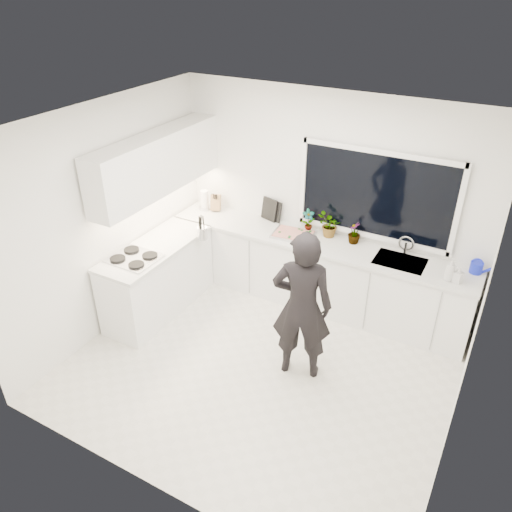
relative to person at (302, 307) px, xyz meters
The scene contains 25 objects.
floor 0.97m from the person, 157.54° to the right, with size 4.00×3.50×0.02m, color beige.
wall_back 1.72m from the person, 103.70° to the left, with size 4.00×0.02×2.70m, color white.
wall_left 2.45m from the person, behind, with size 0.02×3.50×2.70m, color white.
wall_right 1.70m from the person, ahead, with size 0.02×3.50×2.70m, color white.
ceiling 1.90m from the person, 157.54° to the right, with size 4.00×3.50×0.02m, color white.
window 1.72m from the person, 82.35° to the left, with size 1.80×0.02×1.00m, color black.
base_cabinets_back 1.41m from the person, 106.83° to the left, with size 3.92×0.58×0.88m, color white.
base_cabinets_left 2.11m from the person, behind, with size 0.58×1.60×0.88m, color white.
countertop_back 1.34m from the person, 106.95° to the left, with size 3.94×0.62×0.04m, color silver.
countertop_left 2.07m from the person, behind, with size 0.62×1.60×0.04m, color silver.
upper_cabinets 2.45m from the person, 166.12° to the left, with size 0.34×2.10×0.70m, color white.
sink 1.45m from the person, 62.88° to the left, with size 0.58×0.42×0.14m, color silver.
faucet 1.64m from the person, 66.09° to the left, with size 0.03×0.03×0.22m, color silver.
stovetop 2.09m from the person, behind, with size 0.56×0.48×0.03m, color black.
person is the anchor object (origin of this frame).
pizza_tray 1.44m from the person, 118.77° to the left, with size 0.51×0.38×0.03m, color #B4B4B9.
pizza 1.44m from the person, 118.77° to the left, with size 0.47×0.33×0.01m, color #B73F18.
watering_can 2.06m from the person, 44.78° to the left, with size 0.14×0.14×0.13m, color #1624D2.
paper_towel_roll 2.55m from the person, 146.83° to the left, with size 0.11×0.11×0.26m, color white.
knife_block 2.44m from the person, 143.98° to the left, with size 0.13×0.10×0.22m, color #8F6242.
utensil_crock 1.78m from the person, 158.93° to the left, with size 0.13×0.13×0.16m, color silver.
picture_frame_large 1.90m from the person, 125.87° to the left, with size 0.22×0.02×0.28m, color black.
picture_frame_small 1.94m from the person, 127.63° to the left, with size 0.25×0.02×0.30m, color black.
herb_plants 1.49m from the person, 100.79° to the left, with size 0.80×0.33×0.32m.
soap_bottles 1.70m from the person, 42.24° to the left, with size 0.21×0.12×0.27m.
Camera 1 is at (1.98, -3.70, 3.89)m, focal length 35.00 mm.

